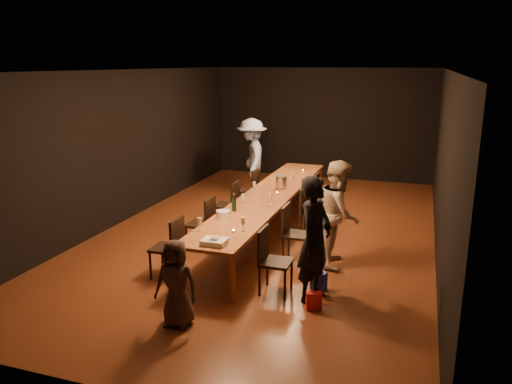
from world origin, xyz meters
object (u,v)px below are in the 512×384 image
(chair_right_2, at_px, (313,213))
(chair_left_1, at_px, (200,223))
(chair_left_0, at_px, (166,247))
(woman_birthday, at_px, (315,239))
(man_blue, at_px, (252,158))
(champagne_bottle, at_px, (234,202))
(chair_right_3, at_px, (325,197))
(birthday_cake, at_px, (214,242))
(ice_bucket, at_px, (281,182))
(table, at_px, (268,197))
(chair_right_0, at_px, (276,261))
(chair_right_1, at_px, (297,234))
(plate_stack, at_px, (223,215))
(chair_left_3, at_px, (247,190))
(chair_left_2, at_px, (226,205))
(child, at_px, (176,283))
(woman_tan, at_px, (339,213))

(chair_right_2, height_order, chair_left_1, same)
(chair_left_0, xyz_separation_m, woman_birthday, (2.24, -0.02, 0.39))
(man_blue, bearing_deg, champagne_bottle, -8.82)
(chair_right_3, distance_m, birthday_cake, 4.04)
(chair_left_0, height_order, ice_bucket, ice_bucket)
(table, height_order, woman_birthday, woman_birthday)
(chair_right_0, height_order, champagne_bottle, champagne_bottle)
(chair_right_1, relative_size, plate_stack, 4.19)
(chair_right_3, relative_size, ice_bucket, 3.88)
(woman_birthday, bearing_deg, chair_left_3, 45.86)
(chair_right_1, distance_m, chair_left_3, 2.94)
(chair_left_0, xyz_separation_m, chair_left_2, (0.00, 2.40, 0.00))
(chair_right_1, height_order, chair_left_1, same)
(chair_left_0, xyz_separation_m, child, (0.80, -1.23, 0.08))
(child, xyz_separation_m, ice_bucket, (0.14, 4.18, 0.32))
(chair_left_3, height_order, man_blue, man_blue)
(man_blue, bearing_deg, chair_left_3, -9.13)
(chair_right_1, bearing_deg, ice_bucket, -156.66)
(chair_left_0, bearing_deg, chair_left_3, 0.00)
(chair_right_0, bearing_deg, chair_right_1, 180.00)
(woman_tan, bearing_deg, chair_right_0, 148.04)
(chair_right_1, bearing_deg, chair_right_3, 180.00)
(chair_left_0, relative_size, chair_left_3, 1.00)
(chair_left_0, relative_size, plate_stack, 4.19)
(chair_right_3, height_order, chair_left_3, same)
(chair_right_3, xyz_separation_m, woman_birthday, (0.54, -3.62, 0.39))
(chair_left_2, height_order, man_blue, man_blue)
(chair_left_3, xyz_separation_m, child, (0.80, -4.83, 0.08))
(child, height_order, birthday_cake, child)
(plate_stack, bearing_deg, chair_left_1, 144.36)
(woman_tan, bearing_deg, chair_left_0, 113.24)
(chair_right_3, xyz_separation_m, chair_left_2, (-1.70, -1.20, 0.00))
(chair_left_1, xyz_separation_m, chair_left_2, (0.00, 1.20, 0.00))
(chair_right_1, relative_size, chair_left_2, 1.00)
(chair_right_2, distance_m, ice_bucket, 1.02)
(chair_left_3, relative_size, plate_stack, 4.19)
(woman_tan, bearing_deg, ice_bucket, 34.25)
(chair_left_2, xyz_separation_m, ice_bucket, (0.94, 0.56, 0.40))
(chair_right_2, xyz_separation_m, child, (-0.90, -3.63, 0.08))
(chair_left_3, bearing_deg, chair_left_1, -180.00)
(table, relative_size, champagne_bottle, 19.38)
(chair_right_3, xyz_separation_m, chair_left_3, (-1.70, 0.00, 0.00))
(woman_birthday, bearing_deg, child, 144.27)
(chair_left_3, bearing_deg, chair_right_1, -144.69)
(chair_right_0, height_order, plate_stack, chair_right_0)
(chair_right_0, bearing_deg, woman_tan, 154.13)
(chair_left_3, bearing_deg, ice_bucket, -124.38)
(table, bearing_deg, chair_right_2, 0.00)
(birthday_cake, bearing_deg, chair_left_2, 107.90)
(child, distance_m, birthday_cake, 0.92)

